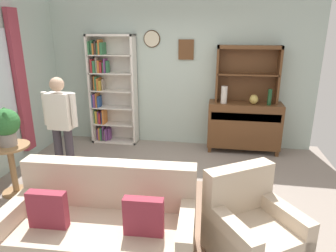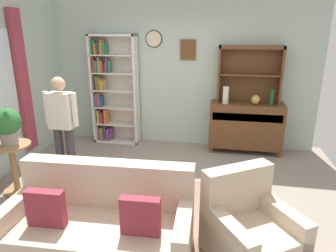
# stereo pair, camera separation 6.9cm
# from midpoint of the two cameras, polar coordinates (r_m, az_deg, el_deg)

# --- Properties ---
(ground_plane) EXTENTS (5.40, 4.60, 0.02)m
(ground_plane) POSITION_cam_midpoint_polar(r_m,az_deg,el_deg) (4.28, -1.38, -13.07)
(ground_plane) COLOR gray
(wall_back) EXTENTS (5.00, 0.09, 2.80)m
(wall_back) POSITION_cam_midpoint_polar(r_m,az_deg,el_deg) (5.83, 2.86, 10.07)
(wall_back) COLOR #ADC1B7
(wall_back) RESTS_ON ground_plane
(area_rug) EXTENTS (2.46, 1.61, 0.01)m
(area_rug) POSITION_cam_midpoint_polar(r_m,az_deg,el_deg) (3.99, 0.62, -15.34)
(area_rug) COLOR #846651
(area_rug) RESTS_ON ground_plane
(bookshelf) EXTENTS (0.90, 0.30, 2.10)m
(bookshelf) POSITION_cam_midpoint_polar(r_m,az_deg,el_deg) (6.04, -10.34, 6.60)
(bookshelf) COLOR silver
(bookshelf) RESTS_ON ground_plane
(sideboard) EXTENTS (1.30, 0.45, 0.92)m
(sideboard) POSITION_cam_midpoint_polar(r_m,az_deg,el_deg) (5.73, 14.72, 0.16)
(sideboard) COLOR brown
(sideboard) RESTS_ON ground_plane
(sideboard_hutch) EXTENTS (1.10, 0.26, 1.00)m
(sideboard_hutch) POSITION_cam_midpoint_polar(r_m,az_deg,el_deg) (5.62, 15.50, 10.76)
(sideboard_hutch) COLOR brown
(sideboard_hutch) RESTS_ON sideboard
(vase_tall) EXTENTS (0.11, 0.11, 0.31)m
(vase_tall) POSITION_cam_midpoint_polar(r_m,az_deg,el_deg) (5.49, 11.16, 5.75)
(vase_tall) COLOR beige
(vase_tall) RESTS_ON sideboard
(vase_round) EXTENTS (0.15, 0.15, 0.17)m
(vase_round) POSITION_cam_midpoint_polar(r_m,az_deg,el_deg) (5.55, 16.50, 4.76)
(vase_round) COLOR tan
(vase_round) RESTS_ON sideboard
(bottle_wine) EXTENTS (0.07, 0.07, 0.28)m
(bottle_wine) POSITION_cam_midpoint_polar(r_m,az_deg,el_deg) (5.55, 19.25, 5.09)
(bottle_wine) COLOR #194223
(bottle_wine) RESTS_ON sideboard
(couch_floral) EXTENTS (1.83, 0.93, 0.90)m
(couch_floral) POSITION_cam_midpoint_polar(r_m,az_deg,el_deg) (3.23, -11.87, -18.13)
(couch_floral) COLOR beige
(couch_floral) RESTS_ON ground_plane
(armchair_floral) EXTENTS (1.06, 1.06, 0.88)m
(armchair_floral) POSITION_cam_midpoint_polar(r_m,az_deg,el_deg) (3.25, 15.72, -18.67)
(armchair_floral) COLOR beige
(armchair_floral) RESTS_ON ground_plane
(plant_stand) EXTENTS (0.52, 0.52, 0.71)m
(plant_stand) POSITION_cam_midpoint_polar(r_m,az_deg,el_deg) (4.67, -26.72, -6.23)
(plant_stand) COLOR #997047
(plant_stand) RESTS_ON ground_plane
(potted_plant_large) EXTENTS (0.36, 0.36, 0.50)m
(potted_plant_large) POSITION_cam_midpoint_polar(r_m,az_deg,el_deg) (4.50, -27.73, 0.46)
(potted_plant_large) COLOR gray
(potted_plant_large) RESTS_ON plant_stand
(potted_plant_small) EXTENTS (0.25, 0.25, 0.35)m
(potted_plant_small) POSITION_cam_midpoint_polar(r_m,az_deg,el_deg) (4.71, -21.38, -8.39)
(potted_plant_small) COLOR beige
(potted_plant_small) RESTS_ON ground_plane
(person_reading) EXTENTS (0.52, 0.21, 1.56)m
(person_reading) POSITION_cam_midpoint_polar(r_m,az_deg,el_deg) (4.61, -18.90, 0.70)
(person_reading) COLOR #38333D
(person_reading) RESTS_ON ground_plane
(coffee_table) EXTENTS (0.80, 0.50, 0.42)m
(coffee_table) POSITION_cam_midpoint_polar(r_m,az_deg,el_deg) (3.78, -7.12, -11.41)
(coffee_table) COLOR brown
(coffee_table) RESTS_ON ground_plane
(book_stack) EXTENTS (0.21, 0.16, 0.05)m
(book_stack) POSITION_cam_midpoint_polar(r_m,az_deg,el_deg) (3.78, -7.62, -9.76)
(book_stack) COLOR #3F3833
(book_stack) RESTS_ON coffee_table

